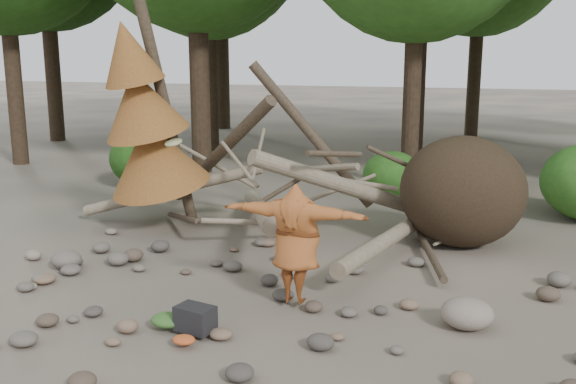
% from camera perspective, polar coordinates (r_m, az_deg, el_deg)
% --- Properties ---
extents(ground, '(120.00, 120.00, 0.00)m').
position_cam_1_polar(ground, '(8.50, -5.18, -11.19)').
color(ground, '#514C44').
rests_on(ground, ground).
extents(deadfall_pile, '(8.55, 5.24, 3.30)m').
position_cam_1_polar(deadfall_pile, '(11.68, 12.36, -0.03)').
color(deadfall_pile, '#332619').
rests_on(deadfall_pile, ground).
extents(dead_conifer, '(2.06, 2.16, 4.35)m').
position_cam_1_polar(dead_conifer, '(12.30, -12.48, 6.05)').
color(dead_conifer, '#4C3F30').
rests_on(dead_conifer, ground).
extents(bush_left, '(1.80, 1.80, 1.44)m').
position_cam_1_polar(bush_left, '(16.96, -12.62, 2.92)').
color(bush_left, '#235216').
rests_on(bush_left, ground).
extents(bush_mid, '(1.40, 1.40, 1.12)m').
position_cam_1_polar(bush_mid, '(15.38, 9.24, 1.52)').
color(bush_mid, '#2E681E').
rests_on(bush_mid, ground).
extents(frisbee_thrower, '(3.19, 0.93, 2.09)m').
position_cam_1_polar(frisbee_thrower, '(8.55, 0.70, -4.60)').
color(frisbee_thrower, '#A05224').
rests_on(frisbee_thrower, ground).
extents(backpack, '(0.51, 0.39, 0.31)m').
position_cam_1_polar(backpack, '(8.05, -8.23, -11.45)').
color(backpack, black).
rests_on(backpack, ground).
extents(cloth_green, '(0.44, 0.36, 0.16)m').
position_cam_1_polar(cloth_green, '(8.27, -10.60, -11.44)').
color(cloth_green, '#346026').
rests_on(cloth_green, ground).
extents(cloth_orange, '(0.28, 0.23, 0.10)m').
position_cam_1_polar(cloth_orange, '(7.79, -9.24, -13.17)').
color(cloth_orange, '#B94C1F').
rests_on(cloth_orange, ground).
extents(boulder_mid_right, '(0.66, 0.59, 0.39)m').
position_cam_1_polar(boulder_mid_right, '(8.44, 15.63, -10.35)').
color(boulder_mid_right, gray).
rests_on(boulder_mid_right, ground).
extents(boulder_mid_left, '(0.50, 0.45, 0.30)m').
position_cam_1_polar(boulder_mid_left, '(10.89, -19.12, -5.68)').
color(boulder_mid_left, '#696159').
rests_on(boulder_mid_left, ground).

